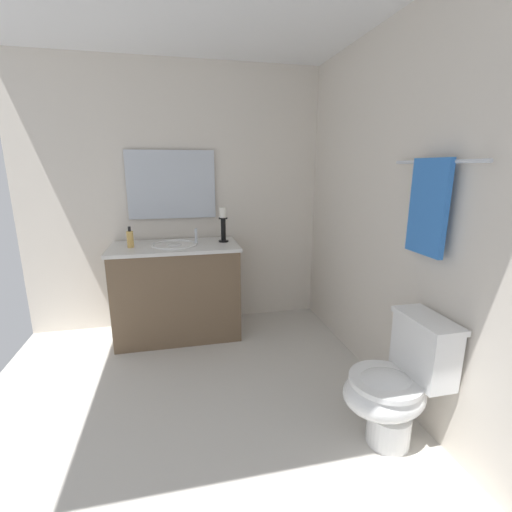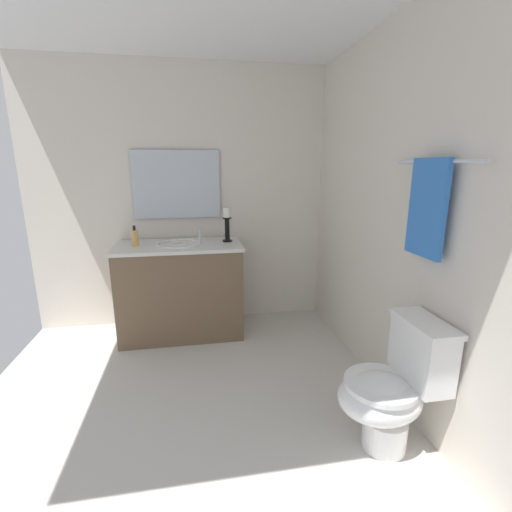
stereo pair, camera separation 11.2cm
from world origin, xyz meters
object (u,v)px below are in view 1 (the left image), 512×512
Objects in this scene: towel_bar at (436,162)px; vanity_cabinet at (177,291)px; towel_near_vanity at (428,207)px; mirror at (172,185)px; toilet at (396,385)px; candle_holder_tall at (223,224)px; sink_basin at (175,249)px; soap_bottle at (130,239)px.

vanity_cabinet is at bearing -137.01° from towel_bar.
towel_bar is 0.24m from towel_near_vanity.
mirror reaches higher than toilet.
towel_near_vanity reaches higher than candle_holder_tall.
toilet is 1.10× the size of towel_bar.
mirror is at bearing -141.92° from towel_bar.
sink_basin is at bearing -144.92° from toilet.
candle_holder_tall is at bearing -148.47° from towel_bar.
towel_near_vanity is at bearing 129.08° from toilet.
soap_bottle is 0.26× the size of towel_bar.
soap_bottle is 0.24× the size of toilet.
vanity_cabinet is at bearing -137.39° from towel_near_vanity.
vanity_cabinet is 1.50× the size of toilet.
mirror is at bearing -142.28° from towel_near_vanity.
candle_holder_tall is at bearing 96.15° from sink_basin.
vanity_cabinet is 2.31m from towel_bar.
candle_holder_tall is 0.82m from soap_bottle.
towel_bar is (1.76, 1.38, 0.19)m from mirror.
soap_bottle is at bearing -130.02° from towel_bar.
soap_bottle is at bearing -130.31° from towel_near_vanity.
vanity_cabinet is 1.64× the size of towel_bar.
toilet is (1.64, 1.16, -0.06)m from vanity_cabinet.
vanity_cabinet is 2.16× the size of towel_near_vanity.
sink_basin is 1.28× the size of candle_holder_tall.
mirror reaches higher than vanity_cabinet.
towel_bar is 1.32× the size of towel_near_vanity.
sink_basin is 2.07m from towel_near_vanity.
towel_near_vanity is at bearing 49.69° from soap_bottle.
toilet is (1.63, 1.52, -0.57)m from soap_bottle.
towel_near_vanity reaches higher than vanity_cabinet.
soap_bottle is at bearing -87.99° from vanity_cabinet.
toilet is 1.45× the size of towel_near_vanity.
sink_basin is at bearing 0.20° from mirror.
candle_holder_tall reaches higher than toilet.
mirror is 0.60m from candle_holder_tall.
candle_holder_tall is (-0.05, 0.44, 0.21)m from sink_basin.
sink_basin is 0.49m from candle_holder_tall.
candle_holder_tall is 1.87m from towel_bar.
mirror is 1.06× the size of toilet.
soap_bottle is 2.36m from towel_bar.
towel_bar is at bearing 38.08° from mirror.
mirror is at bearing -149.01° from toilet.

